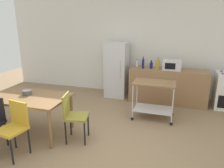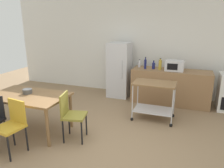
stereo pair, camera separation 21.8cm
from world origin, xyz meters
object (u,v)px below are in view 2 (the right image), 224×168
object	(u,v)px
chair_mustard	(12,123)
bottle_hot_sauce	(154,66)
bottle_sparkling_water	(139,64)
microwave	(175,66)
dining_table	(29,99)
fruit_bowl	(27,91)
bottle_wine	(145,64)
kitchen_cart	(154,95)
refrigerator	(119,70)
bottle_soy_sauce	(160,65)
chair_olive	(71,113)

from	to	relation	value
chair_mustard	bottle_hot_sauce	size ratio (longest dim) A/B	4.01
bottle_sparkling_water	microwave	bearing A→B (deg)	-6.72
dining_table	fruit_bowl	distance (m)	0.16
bottle_wine	dining_table	bearing A→B (deg)	-126.42
bottle_sparkling_water	microwave	distance (m)	0.95
chair_mustard	kitchen_cart	distance (m)	2.84
dining_table	refrigerator	xyz separation A→B (m)	(1.01, 2.59, 0.10)
microwave	fruit_bowl	bearing A→B (deg)	-137.40
chair_mustard	bottle_sparkling_water	xyz separation A→B (m)	(1.35, 3.27, 0.47)
dining_table	bottle_wine	xyz separation A→B (m)	(1.79, 2.42, 0.36)
kitchen_cart	bottle_soy_sauce	xyz separation A→B (m)	(-0.05, 1.11, 0.46)
dining_table	bottle_sparkling_water	bearing A→B (deg)	58.31
fruit_bowl	kitchen_cart	bearing A→B (deg)	29.12
chair_olive	bottle_soy_sauce	bearing A→B (deg)	-39.04
bottle_hot_sauce	microwave	size ratio (longest dim) A/B	0.48
chair_mustard	chair_olive	size ratio (longest dim) A/B	1.00
bottle_hot_sauce	fruit_bowl	distance (m)	3.18
refrigerator	bottle_sparkling_water	size ratio (longest dim) A/B	7.14
bottle_wine	refrigerator	bearing A→B (deg)	167.36
bottle_sparkling_water	bottle_soy_sauce	bearing A→B (deg)	-11.84
refrigerator	kitchen_cart	distance (m)	1.74
chair_olive	refrigerator	world-z (taller)	refrigerator
bottle_wine	fruit_bowl	bearing A→B (deg)	-128.39
dining_table	bottle_soy_sauce	xyz separation A→B (m)	(2.17, 2.46, 0.36)
kitchen_cart	microwave	bearing A→B (deg)	74.41
chair_mustard	bottle_soy_sauce	distance (m)	3.73
microwave	bottle_wine	bearing A→B (deg)	-176.44
refrigerator	bottle_sparkling_water	xyz separation A→B (m)	(0.58, -0.02, 0.21)
chair_mustard	fruit_bowl	bearing A→B (deg)	121.67
chair_mustard	bottle_hot_sauce	distance (m)	3.66
microwave	chair_olive	bearing A→B (deg)	-122.57
dining_table	bottle_soy_sauce	bearing A→B (deg)	48.59
refrigerator	fruit_bowl	xyz separation A→B (m)	(-1.09, -2.52, 0.02)
chair_mustard	kitchen_cart	world-z (taller)	chair_mustard
chair_olive	fruit_bowl	xyz separation A→B (m)	(-1.01, 0.09, 0.28)
dining_table	bottle_hot_sauce	size ratio (longest dim) A/B	6.75
kitchen_cart	microwave	size ratio (longest dim) A/B	1.98
bottle_soy_sauce	microwave	world-z (taller)	bottle_soy_sauce
kitchen_cart	microwave	world-z (taller)	microwave
chair_mustard	bottle_wine	bearing A→B (deg)	72.82
fruit_bowl	bottle_wine	bearing A→B (deg)	51.61
chair_mustard	bottle_sparkling_water	size ratio (longest dim) A/B	4.10
fruit_bowl	dining_table	bearing A→B (deg)	-44.42
chair_olive	bottle_wine	distance (m)	2.63
bottle_sparkling_water	microwave	xyz separation A→B (m)	(0.94, -0.11, 0.04)
fruit_bowl	refrigerator	bearing A→B (deg)	66.71
chair_mustard	kitchen_cart	xyz separation A→B (m)	(1.97, 2.05, 0.05)
bottle_soy_sauce	microwave	xyz separation A→B (m)	(0.36, 0.01, 0.00)
dining_table	chair_mustard	bearing A→B (deg)	-70.60
bottle_hot_sauce	bottle_soy_sauce	size ratio (longest dim) A/B	0.75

